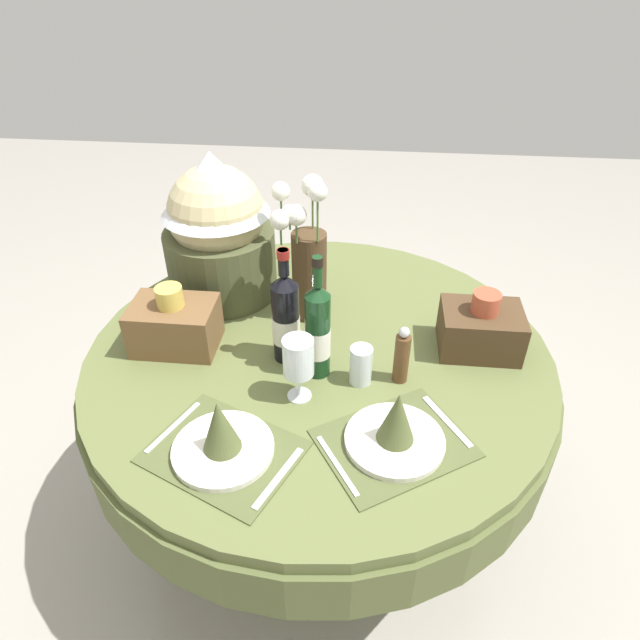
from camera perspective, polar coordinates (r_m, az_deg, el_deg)
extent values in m
plane|color=#9E998E|center=(2.18, -0.09, -18.65)|extent=(8.00, 8.00, 0.00)
cylinder|color=#5B6638|center=(1.64, -0.12, -3.52)|extent=(1.35, 1.35, 0.04)
cylinder|color=#545D33|center=(1.70, -0.11, -6.04)|extent=(1.38, 1.38, 0.15)
cylinder|color=black|center=(1.89, -0.10, -12.06)|extent=(0.12, 0.12, 0.68)
cylinder|color=black|center=(2.17, -0.09, -18.42)|extent=(0.68, 0.68, 0.03)
cube|color=#4E562F|center=(1.36, -9.86, -13.19)|extent=(0.42, 0.38, 0.00)
cylinder|color=silver|center=(1.36, -9.90, -12.91)|extent=(0.24, 0.24, 0.02)
cone|color=#4C562D|center=(1.30, -10.25, -10.62)|extent=(0.09, 0.09, 0.14)
cube|color=silver|center=(1.44, -14.81, -10.54)|extent=(0.09, 0.18, 0.00)
cube|color=silver|center=(1.30, -4.27, -15.81)|extent=(0.09, 0.18, 0.00)
cube|color=#4E562F|center=(1.37, 7.62, -12.40)|extent=(0.43, 0.40, 0.00)
cylinder|color=silver|center=(1.37, 7.65, -12.12)|extent=(0.24, 0.24, 0.02)
cone|color=#4C562D|center=(1.31, 7.92, -9.82)|extent=(0.09, 0.09, 0.14)
cube|color=silver|center=(1.32, 1.76, -14.64)|extent=(0.11, 0.17, 0.00)
cube|color=silver|center=(1.44, 12.89, -10.06)|extent=(0.11, 0.17, 0.00)
cylinder|color=#47331E|center=(1.70, -1.10, 4.56)|extent=(0.11, 0.11, 0.28)
sphere|color=white|center=(1.63, -3.15, 10.89)|extent=(0.05, 0.05, 0.05)
cylinder|color=#4C7038|center=(1.65, -3.11, 9.83)|extent=(0.01, 0.01, 0.04)
sphere|color=white|center=(1.61, -0.78, 13.63)|extent=(0.06, 0.06, 0.06)
cylinder|color=#4C7038|center=(1.64, -0.76, 11.12)|extent=(0.01, 0.01, 0.11)
sphere|color=white|center=(1.52, -0.25, 13.03)|extent=(0.05, 0.05, 0.05)
cylinder|color=#4C7038|center=(1.56, -0.25, 10.20)|extent=(0.01, 0.01, 0.13)
sphere|color=white|center=(1.54, -2.48, 10.70)|extent=(0.06, 0.06, 0.06)
cylinder|color=#4C7038|center=(1.57, -2.43, 8.95)|extent=(0.01, 0.01, 0.07)
sphere|color=white|center=(1.54, -4.11, 10.22)|extent=(0.06, 0.06, 0.06)
cylinder|color=#4C7038|center=(1.56, -4.03, 8.65)|extent=(0.01, 0.01, 0.06)
sphere|color=white|center=(1.65, -4.08, 13.04)|extent=(0.06, 0.06, 0.06)
cylinder|color=#4C7038|center=(1.67, -3.99, 11.12)|extent=(0.01, 0.01, 0.09)
cylinder|color=black|center=(1.53, -3.50, -0.28)|extent=(0.08, 0.08, 0.24)
cylinder|color=silver|center=(1.54, -3.48, -0.85)|extent=(0.08, 0.08, 0.08)
cone|color=black|center=(1.46, -3.69, 4.06)|extent=(0.08, 0.08, 0.03)
cylinder|color=black|center=(1.43, -3.78, 5.90)|extent=(0.03, 0.03, 0.07)
cylinder|color=maroon|center=(1.42, -3.81, 6.77)|extent=(0.03, 0.03, 0.02)
cylinder|color=#143819|center=(1.47, -0.24, -1.62)|extent=(0.07, 0.07, 0.25)
cylinder|color=silver|center=(1.48, -0.23, -2.23)|extent=(0.07, 0.07, 0.09)
cone|color=#143819|center=(1.39, -0.25, 2.99)|extent=(0.07, 0.07, 0.03)
cylinder|color=#143819|center=(1.36, -0.26, 4.99)|extent=(0.03, 0.03, 0.08)
cylinder|color=black|center=(1.35, -0.26, 6.05)|extent=(0.03, 0.03, 0.02)
cylinder|color=silver|center=(1.48, -2.13, -7.74)|extent=(0.06, 0.06, 0.00)
cylinder|color=silver|center=(1.45, -2.16, -6.57)|extent=(0.01, 0.01, 0.08)
cylinder|color=silver|center=(1.39, -2.24, -3.81)|extent=(0.08, 0.08, 0.10)
cylinder|color=silver|center=(1.49, 4.20, -4.64)|extent=(0.06, 0.06, 0.11)
cylinder|color=brown|center=(1.50, 8.36, -3.94)|extent=(0.04, 0.04, 0.15)
sphere|color=#B7B7BC|center=(1.44, 8.65, -1.26)|extent=(0.03, 0.03, 0.03)
cylinder|color=#474C2D|center=(1.86, -10.03, 5.89)|extent=(0.35, 0.35, 0.22)
sphere|color=#C6B784|center=(1.78, -10.61, 10.72)|extent=(0.30, 0.30, 0.30)
cone|color=silver|center=(1.74, -10.96, 13.62)|extent=(0.34, 0.34, 0.19)
cube|color=brown|center=(1.66, -14.66, -0.57)|extent=(0.24, 0.17, 0.14)
cylinder|color=gold|center=(1.60, -15.18, 2.31)|extent=(0.08, 0.08, 0.06)
cube|color=#47331E|center=(1.66, 16.11, -1.00)|extent=(0.23, 0.17, 0.13)
cylinder|color=#B24C33|center=(1.61, 16.66, 1.70)|extent=(0.08, 0.08, 0.06)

